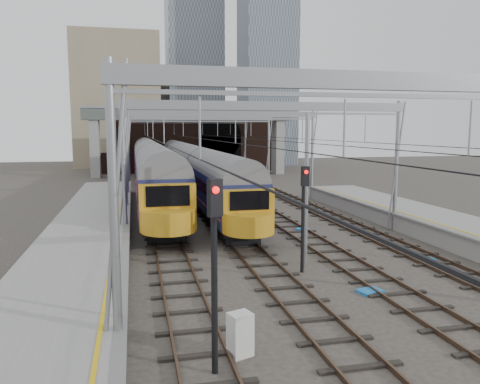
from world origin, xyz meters
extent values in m
plane|color=#38332D|center=(0.00, 0.00, 0.00)|extent=(160.00, 160.00, 0.00)
cube|color=gray|center=(-10.20, 2.50, 0.55)|extent=(4.20, 55.00, 1.10)
cube|color=slate|center=(-8.15, 2.50, 1.05)|extent=(0.35, 55.00, 0.12)
cube|color=gold|center=(-8.65, 2.50, 1.11)|extent=(0.12, 55.00, 0.01)
cube|color=#4C3828|center=(-6.72, 15.00, 0.09)|extent=(0.08, 80.00, 0.16)
cube|color=#4C3828|center=(-5.28, 15.00, 0.09)|extent=(0.08, 80.00, 0.16)
cube|color=black|center=(-6.00, 15.00, 0.01)|extent=(2.40, 80.00, 0.14)
cube|color=#4C3828|center=(-2.72, 15.00, 0.09)|extent=(0.08, 80.00, 0.16)
cube|color=#4C3828|center=(-1.28, 15.00, 0.09)|extent=(0.08, 80.00, 0.16)
cube|color=black|center=(-2.00, 15.00, 0.01)|extent=(2.40, 80.00, 0.14)
cube|color=#4C3828|center=(1.28, 15.00, 0.09)|extent=(0.08, 80.00, 0.16)
cube|color=#4C3828|center=(2.72, 15.00, 0.09)|extent=(0.08, 80.00, 0.16)
cube|color=black|center=(2.00, 15.00, 0.01)|extent=(2.40, 80.00, 0.14)
cube|color=#4C3828|center=(5.28, 15.00, 0.09)|extent=(0.08, 80.00, 0.16)
cube|color=#4C3828|center=(6.72, 15.00, 0.09)|extent=(0.08, 80.00, 0.16)
cube|color=black|center=(6.00, 15.00, 0.01)|extent=(2.40, 80.00, 0.14)
cylinder|color=gray|center=(-8.20, -6.00, 4.00)|extent=(0.24, 0.24, 8.00)
cube|color=gray|center=(0.00, -6.00, 7.60)|extent=(16.80, 0.28, 0.50)
cylinder|color=gray|center=(-8.20, 8.00, 4.00)|extent=(0.24, 0.24, 8.00)
cylinder|color=gray|center=(8.20, 8.00, 4.00)|extent=(0.24, 0.24, 8.00)
cube|color=gray|center=(0.00, 8.00, 7.60)|extent=(16.80, 0.28, 0.50)
cylinder|color=gray|center=(-8.20, 22.00, 4.00)|extent=(0.24, 0.24, 8.00)
cylinder|color=gray|center=(8.20, 22.00, 4.00)|extent=(0.24, 0.24, 8.00)
cube|color=gray|center=(0.00, 22.00, 7.60)|extent=(16.80, 0.28, 0.50)
cylinder|color=gray|center=(-8.20, 36.00, 4.00)|extent=(0.24, 0.24, 8.00)
cylinder|color=gray|center=(8.20, 36.00, 4.00)|extent=(0.24, 0.24, 8.00)
cube|color=gray|center=(0.00, 36.00, 7.60)|extent=(16.80, 0.28, 0.50)
cylinder|color=gray|center=(-8.20, 48.00, 4.00)|extent=(0.24, 0.24, 8.00)
cylinder|color=gray|center=(8.20, 48.00, 4.00)|extent=(0.24, 0.24, 8.00)
cube|color=gray|center=(0.00, 48.00, 7.60)|extent=(16.80, 0.28, 0.50)
cube|color=black|center=(-6.00, 15.00, 5.50)|extent=(0.03, 80.00, 0.03)
cube|color=black|center=(-2.00, 15.00, 5.50)|extent=(0.03, 80.00, 0.03)
cube|color=black|center=(2.00, 15.00, 5.50)|extent=(0.03, 80.00, 0.03)
cube|color=black|center=(6.00, 15.00, 5.50)|extent=(0.03, 80.00, 0.03)
cube|color=black|center=(2.00, 52.00, 4.50)|extent=(26.00, 2.00, 9.00)
cube|color=black|center=(5.00, 50.98, 2.60)|extent=(6.50, 0.10, 5.20)
cylinder|color=black|center=(5.00, 50.98, 5.20)|extent=(6.50, 0.10, 6.50)
cube|color=black|center=(-10.00, 51.00, 1.50)|extent=(6.00, 1.50, 3.00)
cube|color=gray|center=(-12.50, 46.00, 4.10)|extent=(1.20, 2.50, 8.20)
cube|color=gray|center=(12.50, 46.00, 4.10)|extent=(1.20, 2.50, 8.20)
cube|color=#4E5852|center=(0.00, 46.00, 8.20)|extent=(28.00, 3.00, 1.40)
cube|color=gray|center=(0.00, 46.00, 9.10)|extent=(28.00, 3.00, 0.30)
cube|color=tan|center=(-10.00, 66.00, 11.00)|extent=(14.00, 12.00, 22.00)
cube|color=#4C5660|center=(4.00, 72.00, 16.00)|extent=(10.00, 10.00, 32.00)
cube|color=gray|center=(-2.00, 80.00, 9.00)|extent=(18.00, 14.00, 18.00)
cube|color=black|center=(-2.00, 36.79, 0.35)|extent=(2.14, 63.56, 0.70)
cube|color=#131F44|center=(-2.00, 36.79, 2.22)|extent=(2.73, 63.56, 2.44)
cylinder|color=slate|center=(-2.00, 36.79, 3.44)|extent=(2.67, 63.06, 2.67)
cube|color=black|center=(-2.00, 36.79, 2.61)|extent=(2.75, 62.36, 0.73)
cube|color=#D14157|center=(-2.00, 36.79, 1.54)|extent=(2.75, 62.56, 0.12)
cube|color=orange|center=(-2.00, 4.86, 2.12)|extent=(2.67, 0.60, 2.24)
cube|color=black|center=(-2.00, 4.69, 2.71)|extent=(2.05, 0.08, 0.97)
cube|color=black|center=(-6.00, 41.21, 0.35)|extent=(2.36, 69.73, 0.70)
cube|color=#131F44|center=(-6.00, 41.21, 2.34)|extent=(3.00, 69.73, 2.68)
cylinder|color=slate|center=(-6.00, 41.21, 3.68)|extent=(2.94, 69.23, 2.94)
cube|color=black|center=(-6.00, 41.21, 2.77)|extent=(3.02, 68.53, 0.80)
cube|color=#D14157|center=(-6.00, 41.21, 1.59)|extent=(3.02, 68.73, 0.13)
cube|color=orange|center=(-6.00, 6.19, 2.24)|extent=(2.94, 0.60, 2.48)
cube|color=black|center=(-6.00, 6.02, 2.87)|extent=(2.25, 0.08, 1.07)
cylinder|color=black|center=(-5.78, -6.72, 2.47)|extent=(0.16, 0.16, 4.93)
cube|color=black|center=(-5.78, -6.90, 4.62)|extent=(0.40, 0.31, 0.92)
sphere|color=red|center=(-5.78, -7.02, 4.83)|extent=(0.18, 0.18, 0.18)
cylinder|color=black|center=(-0.54, 0.94, 2.29)|extent=(0.15, 0.15, 4.57)
cube|color=black|center=(-0.54, 0.76, 4.29)|extent=(0.34, 0.20, 0.86)
sphere|color=red|center=(-0.54, 0.64, 4.48)|extent=(0.17, 0.17, 0.17)
cube|color=silver|center=(-4.93, -5.95, 0.62)|extent=(0.75, 0.69, 1.23)
cube|color=#176AB1|center=(1.11, -2.13, 0.05)|extent=(1.07, 0.87, 0.11)
cube|color=#176AB1|center=(2.60, 9.19, 0.05)|extent=(0.96, 0.82, 0.10)
cube|color=#176AB1|center=(6.01, 1.35, 0.04)|extent=(0.80, 0.61, 0.09)
camera|label=1|loc=(-7.69, -17.99, 6.27)|focal=35.00mm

